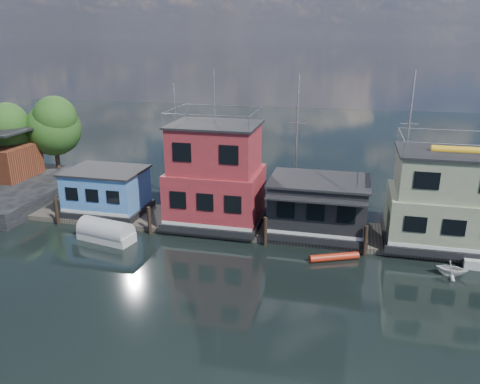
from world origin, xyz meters
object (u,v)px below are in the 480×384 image
(houseboat_dark, at_px, (318,205))
(tarp_runabout, at_px, (106,232))
(houseboat_blue, at_px, (107,191))
(houseboat_red, at_px, (216,177))
(houseboat_green, at_px, (449,200))
(dinghy_white, at_px, (451,268))
(red_kayak, at_px, (334,257))

(houseboat_dark, height_order, tarp_runabout, houseboat_dark)
(houseboat_blue, relative_size, houseboat_red, 0.54)
(houseboat_dark, distance_m, tarp_runabout, 15.96)
(houseboat_blue, bearing_deg, houseboat_red, 0.00)
(houseboat_red, height_order, houseboat_green, houseboat_red)
(houseboat_red, xyz_separation_m, houseboat_dark, (8.00, -0.02, -1.69))
(houseboat_green, bearing_deg, houseboat_dark, -179.88)
(houseboat_dark, xyz_separation_m, dinghy_white, (8.80, -4.46, -1.89))
(houseboat_dark, relative_size, dinghy_white, 3.73)
(dinghy_white, bearing_deg, houseboat_dark, 69.75)
(houseboat_red, distance_m, houseboat_green, 17.01)
(houseboat_red, bearing_deg, houseboat_green, 0.00)
(dinghy_white, bearing_deg, tarp_runabout, 97.07)
(houseboat_green, bearing_deg, tarp_runabout, -169.08)
(houseboat_red, height_order, dinghy_white, houseboat_red)
(houseboat_dark, height_order, dinghy_white, houseboat_dark)
(houseboat_dark, xyz_separation_m, red_kayak, (1.50, -4.05, -2.16))
(tarp_runabout, bearing_deg, houseboat_red, 44.81)
(houseboat_dark, bearing_deg, red_kayak, -69.63)
(houseboat_green, relative_size, tarp_runabout, 1.84)
(houseboat_green, bearing_deg, red_kayak, -151.50)
(houseboat_red, height_order, tarp_runabout, houseboat_red)
(houseboat_dark, bearing_deg, dinghy_white, -26.89)
(tarp_runabout, distance_m, red_kayak, 16.69)
(houseboat_blue, xyz_separation_m, red_kayak, (19.00, -4.07, -1.95))
(red_kayak, bearing_deg, houseboat_green, 4.71)
(houseboat_green, xyz_separation_m, red_kayak, (-7.50, -4.07, -3.30))
(houseboat_dark, distance_m, dinghy_white, 10.05)
(houseboat_green, xyz_separation_m, dinghy_white, (-0.20, -4.48, -3.03))
(houseboat_red, bearing_deg, dinghy_white, -14.94)
(houseboat_dark, xyz_separation_m, tarp_runabout, (-15.17, -4.64, -1.76))
(red_kayak, bearing_deg, tarp_runabout, 158.25)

